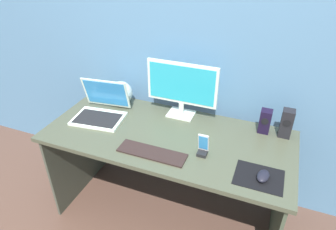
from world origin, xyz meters
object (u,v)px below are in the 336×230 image
at_px(laptop, 101,110).
at_px(mouse, 263,176).
at_px(monitor, 182,87).
at_px(fishbowl, 121,93).
at_px(keyboard_external, 152,153).
at_px(speaker_near_monitor, 265,121).
at_px(speaker_right, 287,123).
at_px(phone_in_dock, 203,148).

distance_m(laptop, mouse, 1.14).
xyz_separation_m(monitor, fishbowl, (-0.48, -0.00, -0.13)).
bearing_deg(monitor, keyboard_external, -92.36).
height_order(speaker_near_monitor, laptop, laptop).
relative_size(laptop, fishbowl, 2.10).
relative_size(fishbowl, keyboard_external, 0.43).
relative_size(speaker_near_monitor, fishbowl, 0.90).
bearing_deg(monitor, speaker_right, 0.03).
xyz_separation_m(speaker_right, keyboard_external, (-0.70, -0.47, -0.09)).
xyz_separation_m(fishbowl, phone_in_dock, (0.73, -0.36, -0.03)).
bearing_deg(speaker_near_monitor, keyboard_external, -140.87).
height_order(monitor, laptop, monitor).
xyz_separation_m(keyboard_external, phone_in_dock, (0.27, 0.10, 0.04)).
relative_size(speaker_right, speaker_near_monitor, 1.18).
bearing_deg(speaker_right, laptop, -169.61).
xyz_separation_m(speaker_near_monitor, mouse, (0.05, -0.44, -0.06)).
height_order(laptop, phone_in_dock, laptop).
height_order(laptop, keyboard_external, laptop).
bearing_deg(mouse, fishbowl, 166.66).
bearing_deg(speaker_right, phone_in_dock, -139.32).
bearing_deg(phone_in_dock, monitor, 124.94).
height_order(monitor, keyboard_external, monitor).
distance_m(fishbowl, mouse, 1.17).
bearing_deg(fishbowl, keyboard_external, -45.44).
bearing_deg(fishbowl, monitor, 0.04).
relative_size(laptop, phone_in_dock, 2.64).
bearing_deg(phone_in_dock, mouse, -13.11).
relative_size(mouse, phone_in_dock, 0.72).
xyz_separation_m(mouse, phone_in_dock, (-0.35, 0.08, 0.03)).
xyz_separation_m(fishbowl, keyboard_external, (0.46, -0.46, -0.08)).
height_order(monitor, speaker_near_monitor, monitor).
xyz_separation_m(monitor, speaker_right, (0.68, 0.00, -0.12)).
bearing_deg(keyboard_external, laptop, 153.52).
height_order(monitor, fishbowl, monitor).
relative_size(speaker_right, fishbowl, 1.07).
relative_size(monitor, mouse, 4.85).
xyz_separation_m(keyboard_external, mouse, (0.62, 0.02, 0.02)).
bearing_deg(mouse, keyboard_external, -169.02).
height_order(keyboard_external, mouse, mouse).
distance_m(laptop, fishbowl, 0.22).
bearing_deg(fishbowl, speaker_right, 0.03).
relative_size(speaker_right, mouse, 1.85).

